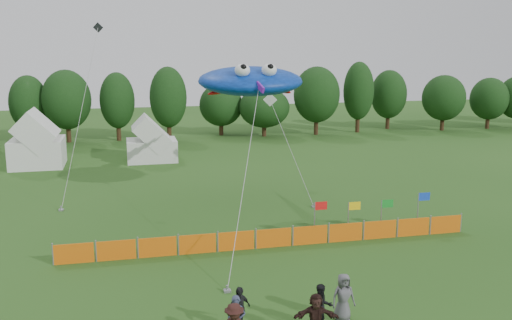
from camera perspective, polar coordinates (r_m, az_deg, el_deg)
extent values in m
cylinder|color=#382314|center=(66.59, -21.59, 2.66)|extent=(0.50, 0.50, 2.38)
ellipsoid|color=black|center=(66.23, -21.79, 5.32)|extent=(4.09, 4.09, 5.35)
cylinder|color=#382314|center=(65.29, -18.24, 2.82)|extent=(0.50, 0.50, 2.57)
ellipsoid|color=black|center=(64.90, -18.43, 5.75)|extent=(5.20, 5.20, 5.79)
cylinder|color=#382314|center=(64.97, -13.58, 2.99)|extent=(0.50, 0.50, 2.46)
ellipsoid|color=black|center=(64.59, -13.71, 5.81)|extent=(3.78, 3.78, 5.55)
cylinder|color=#382314|center=(63.75, -8.68, 3.11)|extent=(0.50, 0.50, 2.66)
ellipsoid|color=black|center=(63.35, -8.77, 6.22)|extent=(4.05, 4.05, 5.99)
cylinder|color=#382314|center=(67.12, -3.50, 3.34)|extent=(0.50, 0.50, 1.98)
ellipsoid|color=black|center=(66.81, -3.53, 5.53)|extent=(5.06, 5.06, 4.46)
cylinder|color=#382314|center=(66.18, 0.82, 3.19)|extent=(0.50, 0.50, 1.86)
ellipsoid|color=black|center=(65.88, 0.82, 5.28)|extent=(5.86, 5.86, 4.18)
cylinder|color=#382314|center=(67.73, 6.03, 3.64)|extent=(0.50, 0.50, 2.62)
ellipsoid|color=black|center=(67.36, 6.09, 6.52)|extent=(5.41, 5.41, 5.89)
cylinder|color=#382314|center=(70.27, 10.12, 3.87)|extent=(0.50, 0.50, 2.78)
ellipsoid|color=black|center=(69.90, 10.22, 6.82)|extent=(3.67, 3.67, 6.26)
cylinder|color=#382314|center=(74.03, 13.03, 3.99)|extent=(0.50, 0.50, 2.42)
ellipsoid|color=black|center=(73.71, 13.14, 6.42)|extent=(4.46, 4.46, 5.44)
cylinder|color=#382314|center=(74.54, 18.13, 3.70)|extent=(0.50, 0.50, 2.24)
ellipsoid|color=black|center=(74.23, 18.27, 5.93)|extent=(5.26, 5.26, 5.03)
cylinder|color=#382314|center=(78.06, 22.15, 3.70)|extent=(0.50, 0.50, 2.10)
ellipsoid|color=black|center=(77.78, 22.30, 5.70)|extent=(4.74, 4.74, 4.73)
cube|color=white|center=(53.14, -20.99, 0.70)|extent=(4.39, 4.39, 2.41)
cube|color=silver|center=(52.91, -10.38, 0.98)|extent=(4.44, 3.55, 1.95)
cube|color=#DD600C|center=(29.24, -17.77, -8.91)|extent=(1.90, 0.06, 1.00)
cube|color=#DD600C|center=(29.13, -13.81, -8.77)|extent=(1.90, 0.06, 1.00)
cube|color=#DD600C|center=(29.15, -9.83, -8.58)|extent=(1.90, 0.06, 1.00)
cube|color=#DD600C|center=(29.31, -5.89, -8.35)|extent=(1.90, 0.06, 1.00)
cube|color=#DD600C|center=(29.61, -2.01, -8.09)|extent=(1.90, 0.06, 1.00)
cube|color=#DD600C|center=(30.03, 1.77, -7.80)|extent=(1.90, 0.06, 1.00)
cube|color=#DD600C|center=(30.59, 5.42, -7.49)|extent=(1.90, 0.06, 1.00)
cube|color=#DD600C|center=(31.25, 8.93, -7.16)|extent=(1.90, 0.06, 1.00)
cube|color=#DD600C|center=(32.04, 12.27, -6.83)|extent=(1.90, 0.06, 1.00)
cube|color=#DD600C|center=(32.92, 15.44, -6.49)|extent=(1.90, 0.06, 1.00)
cube|color=#DD600C|center=(33.90, 18.43, -6.14)|extent=(1.90, 0.06, 1.00)
cylinder|color=gray|center=(31.24, 5.87, -6.05)|extent=(0.06, 0.06, 2.08)
cube|color=red|center=(31.12, 6.51, -4.57)|extent=(0.70, 0.02, 0.45)
cylinder|color=gray|center=(32.06, 9.20, -5.84)|extent=(0.06, 0.06, 1.91)
cube|color=yellow|center=(31.99, 9.82, -4.55)|extent=(0.70, 0.02, 0.45)
cylinder|color=gray|center=(32.90, 12.40, -5.53)|extent=(0.06, 0.06, 1.89)
cube|color=#148C26|center=(32.85, 13.01, -4.27)|extent=(0.70, 0.02, 0.45)
cylinder|color=gray|center=(33.37, 15.86, -5.10)|extent=(0.06, 0.06, 2.30)
cube|color=blue|center=(33.29, 16.47, -3.53)|extent=(0.70, 0.02, 0.45)
imported|color=black|center=(21.85, 6.57, -14.42)|extent=(0.89, 0.70, 1.77)
imported|color=black|center=(21.64, -1.70, -14.68)|extent=(1.09, 0.84, 1.73)
imported|color=#545358|center=(22.59, 8.72, -13.43)|extent=(0.93, 0.61, 1.88)
imported|color=black|center=(21.18, 6.00, -15.33)|extent=(1.69, 0.86, 1.74)
ellipsoid|color=#0D3FC0|center=(36.62, -0.53, 7.93)|extent=(6.92, 5.38, 2.35)
sphere|color=white|center=(34.98, -1.37, 8.95)|extent=(0.94, 0.94, 0.94)
sphere|color=white|center=(35.37, 1.33, 8.98)|extent=(0.94, 0.94, 0.94)
ellipsoid|color=red|center=(36.53, -3.37, 6.93)|extent=(1.97, 0.86, 0.31)
ellipsoid|color=red|center=(37.31, 2.10, 7.03)|extent=(1.97, 0.86, 0.31)
cube|color=purple|center=(34.13, 0.42, 7.30)|extent=(0.37, 0.96, 0.70)
cylinder|color=#A5A5A5|center=(29.33, -1.04, -1.30)|extent=(4.04, 10.98, 7.88)
cube|color=gray|center=(25.07, -2.89, -12.93)|extent=(0.30, 0.30, 0.10)
cube|color=white|center=(44.25, 1.42, 6.04)|extent=(1.07, 0.30, 1.07)
cylinder|color=#A5A5A5|center=(40.65, 3.44, 1.10)|extent=(0.78, 8.66, 6.27)
cube|color=gray|center=(37.45, 5.83, -4.67)|extent=(0.30, 0.30, 0.10)
cube|color=black|center=(42.14, -15.52, 12.65)|extent=(0.72, 0.21, 0.72)
cylinder|color=#A5A5A5|center=(39.91, -17.15, 4.30)|extent=(2.74, 5.14, 11.61)
cube|color=gray|center=(38.63, -18.90, -4.74)|extent=(0.30, 0.30, 0.10)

